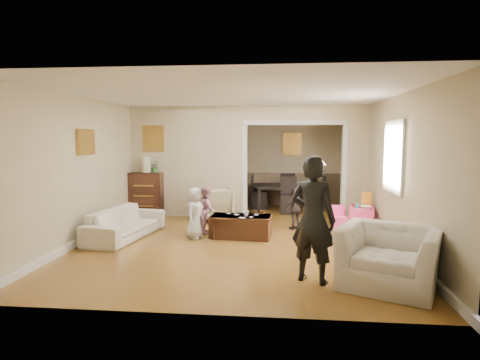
# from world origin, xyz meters

# --- Properties ---
(floor) EXTENTS (7.00, 7.00, 0.00)m
(floor) POSITION_xyz_m (0.00, 0.00, 0.00)
(floor) COLOR #AA762C
(floor) RESTS_ON ground
(partition_left) EXTENTS (2.75, 0.18, 2.60)m
(partition_left) POSITION_xyz_m (-1.38, 1.80, 1.30)
(partition_left) COLOR #C9BA93
(partition_left) RESTS_ON ground
(partition_right) EXTENTS (0.55, 0.18, 2.60)m
(partition_right) POSITION_xyz_m (2.48, 1.80, 1.30)
(partition_right) COLOR #C9BA93
(partition_right) RESTS_ON ground
(partition_header) EXTENTS (2.22, 0.18, 0.35)m
(partition_header) POSITION_xyz_m (1.10, 1.80, 2.42)
(partition_header) COLOR #C9BA93
(partition_header) RESTS_ON partition_right
(window_pane) EXTENTS (0.03, 0.95, 1.10)m
(window_pane) POSITION_xyz_m (2.73, -0.40, 1.55)
(window_pane) COLOR white
(window_pane) RESTS_ON ground
(framed_art_partition) EXTENTS (0.45, 0.03, 0.55)m
(framed_art_partition) POSITION_xyz_m (-2.20, 1.70, 1.85)
(framed_art_partition) COLOR brown
(framed_art_partition) RESTS_ON partition_left
(framed_art_sofa_wall) EXTENTS (0.03, 0.55, 0.40)m
(framed_art_sofa_wall) POSITION_xyz_m (-2.71, -0.60, 1.80)
(framed_art_sofa_wall) COLOR brown
(framed_art_alcove) EXTENTS (0.45, 0.03, 0.55)m
(framed_art_alcove) POSITION_xyz_m (1.10, 3.44, 1.70)
(framed_art_alcove) COLOR brown
(sofa) EXTENTS (1.02, 1.97, 0.55)m
(sofa) POSITION_xyz_m (-2.11, -0.38, 0.27)
(sofa) COLOR beige
(sofa) RESTS_ON ground
(armchair_back) EXTENTS (1.00, 1.02, 0.75)m
(armchair_back) POSITION_xyz_m (-0.71, 1.38, 0.37)
(armchair_back) COLOR tan
(armchair_back) RESTS_ON ground
(armchair_front) EXTENTS (1.49, 1.41, 0.76)m
(armchair_front) POSITION_xyz_m (2.14, -2.48, 0.38)
(armchair_front) COLOR beige
(armchair_front) RESTS_ON ground
(dresser) EXTENTS (0.77, 0.43, 1.06)m
(dresser) POSITION_xyz_m (-2.36, 1.61, 0.53)
(dresser) COLOR #33180F
(dresser) RESTS_ON ground
(table_lamp) EXTENTS (0.22, 0.22, 0.36)m
(table_lamp) POSITION_xyz_m (-2.36, 1.61, 1.24)
(table_lamp) COLOR beige
(table_lamp) RESTS_ON dresser
(potted_plant) EXTENTS (0.25, 0.21, 0.27)m
(potted_plant) POSITION_xyz_m (-2.16, 1.61, 1.19)
(potted_plant) COLOR #457835
(potted_plant) RESTS_ON dresser
(coffee_table) EXTENTS (1.17, 0.68, 0.42)m
(coffee_table) POSITION_xyz_m (0.05, -0.16, 0.21)
(coffee_table) COLOR #341810
(coffee_table) RESTS_ON ground
(coffee_cup) EXTENTS (0.11, 0.11, 0.10)m
(coffee_cup) POSITION_xyz_m (0.15, -0.21, 0.46)
(coffee_cup) COLOR silver
(coffee_cup) RESTS_ON coffee_table
(play_table) EXTENTS (0.55, 0.55, 0.46)m
(play_table) POSITION_xyz_m (2.44, 0.70, 0.23)
(play_table) COLOR #F03F87
(play_table) RESTS_ON ground
(cereal_box) EXTENTS (0.21, 0.10, 0.30)m
(cereal_box) POSITION_xyz_m (2.56, 0.80, 0.61)
(cereal_box) COLOR yellow
(cereal_box) RESTS_ON play_table
(cyan_cup) EXTENTS (0.08, 0.08, 0.08)m
(cyan_cup) POSITION_xyz_m (2.34, 0.65, 0.50)
(cyan_cup) COLOR #25BBB2
(cyan_cup) RESTS_ON play_table
(toy_block) EXTENTS (0.09, 0.07, 0.05)m
(toy_block) POSITION_xyz_m (2.32, 0.82, 0.49)
(toy_block) COLOR red
(toy_block) RESTS_ON play_table
(play_bowl) EXTENTS (0.26, 0.26, 0.06)m
(play_bowl) POSITION_xyz_m (2.49, 0.58, 0.49)
(play_bowl) COLOR silver
(play_bowl) RESTS_ON play_table
(dining_table) EXTENTS (1.95, 1.30, 0.64)m
(dining_table) POSITION_xyz_m (1.00, 2.95, 0.32)
(dining_table) COLOR black
(dining_table) RESTS_ON ground
(adult_person) EXTENTS (0.72, 0.63, 1.66)m
(adult_person) POSITION_xyz_m (1.20, -2.40, 0.83)
(adult_person) COLOR black
(adult_person) RESTS_ON ground
(child_kneel_a) EXTENTS (0.42, 0.53, 0.95)m
(child_kneel_a) POSITION_xyz_m (-0.80, -0.31, 0.48)
(child_kneel_a) COLOR silver
(child_kneel_a) RESTS_ON ground
(child_kneel_b) EXTENTS (0.45, 0.52, 0.93)m
(child_kneel_b) POSITION_xyz_m (-0.65, 0.14, 0.46)
(child_kneel_b) COLOR #C97D92
(child_kneel_b) RESTS_ON ground
(child_toddler) EXTENTS (0.53, 0.45, 0.85)m
(child_toddler) POSITION_xyz_m (1.10, 0.59, 0.43)
(child_toddler) COLOR black
(child_toddler) RESTS_ON ground
(craft_papers) EXTENTS (0.64, 0.52, 0.00)m
(craft_papers) POSITION_xyz_m (0.07, -0.17, 0.42)
(craft_papers) COLOR white
(craft_papers) RESTS_ON coffee_table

